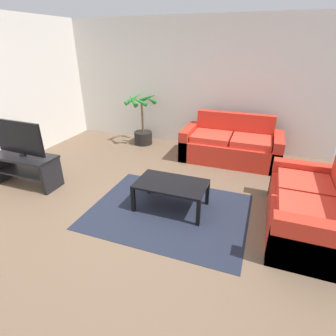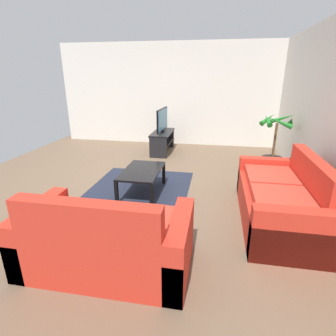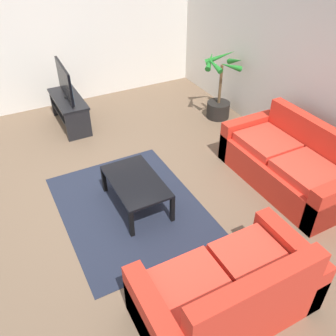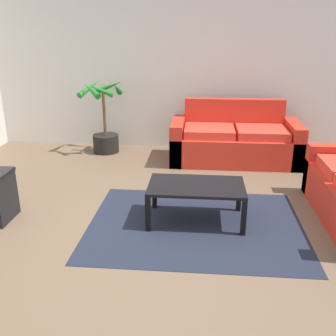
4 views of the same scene
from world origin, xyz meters
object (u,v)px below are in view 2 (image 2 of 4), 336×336
object	(u,v)px
couch_main	(280,201)
potted_palm	(274,151)
couch_loveseat	(106,241)
tv_stand	(162,139)
coffee_table	(142,173)
tv	(162,120)

from	to	relation	value
couch_main	potted_palm	distance (m)	2.10
couch_loveseat	tv_stand	world-z (taller)	couch_loveseat
couch_main	potted_palm	world-z (taller)	potted_palm
couch_loveseat	tv_stand	xyz separation A→B (m)	(-4.30, -0.30, 0.04)
tv_stand	potted_palm	size ratio (longest dim) A/B	0.93
tv_stand	coffee_table	bearing A→B (deg)	3.79
tv_stand	couch_main	bearing A→B (deg)	36.06
coffee_table	potted_palm	size ratio (longest dim) A/B	0.84
tv_stand	potted_palm	world-z (taller)	potted_palm
couch_main	tv	xyz separation A→B (m)	(-3.04, -2.21, 0.53)
tv_stand	potted_palm	distance (m)	2.67
couch_main	tv	distance (m)	3.80
couch_main	couch_loveseat	bearing A→B (deg)	-56.62
couch_main	coffee_table	xyz separation A→B (m)	(-0.54, -2.05, 0.06)
coffee_table	tv_stand	bearing A→B (deg)	-176.21
tv_stand	potted_palm	xyz separation A→B (m)	(0.96, 2.49, 0.09)
couch_loveseat	tv	xyz separation A→B (m)	(-4.30, -0.29, 0.53)
tv	couch_main	bearing A→B (deg)	36.02
couch_main	tv_stand	bearing A→B (deg)	-143.94
tv	potted_palm	bearing A→B (deg)	68.82
tv_stand	coffee_table	xyz separation A→B (m)	(2.50, 0.17, 0.02)
couch_main	couch_loveseat	world-z (taller)	same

